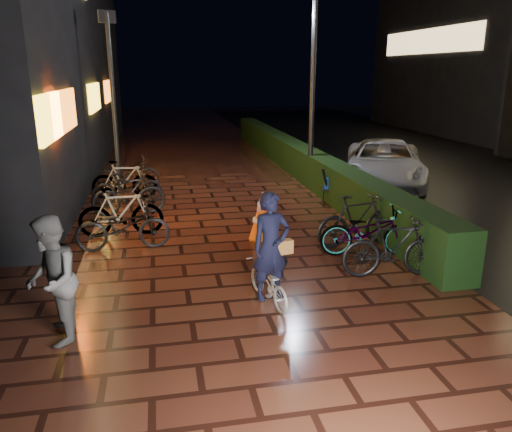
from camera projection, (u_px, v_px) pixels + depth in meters
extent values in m
plane|color=#381911|center=(242.00, 261.00, 9.44)|extent=(80.00, 80.00, 0.00)
cube|color=black|center=(496.00, 184.00, 15.81)|extent=(11.00, 60.00, 0.01)
cube|color=black|center=(297.00, 158.00, 17.44)|extent=(0.70, 20.00, 1.00)
imported|color=slate|center=(52.00, 281.00, 6.41)|extent=(0.76, 0.92, 1.73)
imported|color=#A7A8AC|center=(384.00, 163.00, 15.41)|extent=(4.08, 5.49, 1.39)
cube|color=yellow|center=(50.00, 117.00, 9.48)|extent=(0.08, 2.00, 0.90)
cube|color=orange|center=(63.00, 111.00, 10.90)|extent=(0.08, 3.00, 0.90)
cube|color=yellow|center=(94.00, 97.00, 16.55)|extent=(0.08, 2.80, 0.90)
cube|color=orange|center=(108.00, 91.00, 21.26)|extent=(0.08, 2.20, 0.90)
cube|color=black|center=(498.00, 4.00, 27.66)|extent=(8.00, 14.00, 14.00)
cube|color=#FFD88C|center=(428.00, 41.00, 27.47)|extent=(0.06, 10.00, 1.30)
cylinder|color=black|center=(312.00, 92.00, 14.47)|extent=(0.20, 0.20, 5.73)
cylinder|color=black|center=(114.00, 106.00, 14.31)|extent=(0.17, 0.17, 4.97)
cube|color=black|center=(107.00, 17.00, 13.64)|extent=(0.47, 0.25, 0.33)
imported|color=silver|center=(268.00, 283.00, 7.67)|extent=(0.71, 1.31, 0.65)
imported|color=black|center=(271.00, 246.00, 7.41)|extent=(0.68, 0.53, 1.66)
cube|color=#955E28|center=(283.00, 247.00, 7.48)|extent=(0.31, 0.19, 0.21)
cone|color=#E15C0B|center=(259.00, 223.00, 10.58)|extent=(0.44, 0.44, 0.70)
cone|color=#FF4C0D|center=(263.00, 207.00, 11.82)|extent=(0.44, 0.44, 0.70)
cube|color=#EF580C|center=(259.00, 238.00, 10.67)|extent=(0.47, 0.47, 0.03)
cube|color=#DC520B|center=(263.00, 220.00, 11.91)|extent=(0.47, 0.47, 0.03)
cube|color=red|center=(261.00, 201.00, 11.11)|extent=(0.47, 1.46, 0.07)
cube|color=black|center=(332.00, 189.00, 13.45)|extent=(0.67, 0.62, 0.04)
cylinder|color=black|center=(323.00, 197.00, 13.40)|extent=(0.04, 0.04, 0.37)
cylinder|color=black|center=(339.00, 198.00, 13.30)|extent=(0.04, 0.04, 0.37)
cylinder|color=black|center=(325.00, 194.00, 13.72)|extent=(0.04, 0.04, 0.37)
cylinder|color=black|center=(340.00, 195.00, 13.63)|extent=(0.04, 0.04, 0.37)
cube|color=#0D3EAC|center=(332.00, 183.00, 13.41)|extent=(0.49, 0.46, 0.29)
cylinder|color=black|center=(326.00, 184.00, 13.31)|extent=(0.38, 0.28, 0.94)
imported|color=black|center=(124.00, 180.00, 13.85)|extent=(1.82, 0.64, 1.08)
imported|color=black|center=(127.00, 187.00, 13.28)|extent=(1.93, 0.94, 0.97)
imported|color=black|center=(123.00, 226.00, 9.90)|extent=(1.85, 0.67, 0.97)
imported|color=black|center=(121.00, 212.00, 10.70)|extent=(1.80, 0.54, 1.08)
imported|color=black|center=(128.00, 173.00, 14.99)|extent=(1.91, 0.87, 0.97)
imported|color=black|center=(129.00, 194.00, 12.27)|extent=(1.84, 0.76, 1.08)
imported|color=black|center=(368.00, 231.00, 9.59)|extent=(1.92, 0.93, 0.97)
imported|color=black|center=(357.00, 220.00, 10.11)|extent=(1.84, 0.77, 1.08)
imported|color=black|center=(393.00, 247.00, 8.57)|extent=(1.83, 0.67, 1.08)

